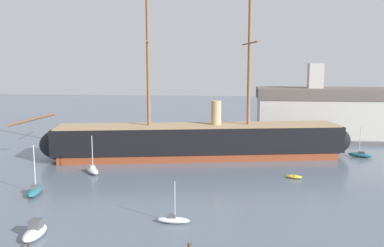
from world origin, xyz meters
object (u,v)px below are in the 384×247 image
Objects in this scene: tall_ship at (199,141)px; motorboat_foreground_left at (35,232)px; dockside_warehouse_right at (345,114)px; sailboat_mid_left at (35,190)px; motorboat_distant_centre at (216,138)px; sailboat_alongside_bow at (93,170)px; sailboat_near_centre at (173,220)px; sailboat_far_right at (360,155)px; dinghy_alongside_stern at (294,177)px.

tall_ship reaches higher than motorboat_foreground_left.
dockside_warehouse_right is (31.58, 23.02, 2.65)m from tall_ship.
sailboat_mid_left is (-6.71, 13.37, -0.06)m from motorboat_foreground_left.
sailboat_alongside_bow is at bearing -121.45° from motorboat_distant_centre.
dockside_warehouse_right is (51.33, 47.05, 5.32)m from sailboat_mid_left.
tall_ship is 12.17× the size of motorboat_distant_centre.
sailboat_near_centre is 25.24m from sailboat_alongside_bow.
motorboat_foreground_left is 14.96m from sailboat_mid_left.
motorboat_foreground_left is 0.89× the size of sailboat_near_centre.
sailboat_far_right is (29.92, 3.95, -2.75)m from tall_ship.
motorboat_distant_centre is at bearing 58.55° from sailboat_alongside_bow.
dinghy_alongside_stern is at bearing 18.24° from sailboat_mid_left.
sailboat_mid_left is 0.15× the size of dockside_warehouse_right.
tall_ship is at bearing 70.79° from motorboat_foreground_left.
dinghy_alongside_stern is at bearing -131.12° from sailboat_far_right.
tall_ship is 10.23× the size of sailboat_alongside_bow.
tall_ship reaches higher than sailboat_mid_left.
tall_ship is at bearing -143.91° from dockside_warehouse_right.
motorboat_distant_centre is at bearing 82.50° from tall_ship.
tall_ship is at bearing -97.50° from motorboat_distant_centre.
dinghy_alongside_stern is 0.50× the size of motorboat_distant_centre.
sailboat_mid_left reaches higher than motorboat_foreground_left.
sailboat_alongside_bow reaches higher than motorboat_foreground_left.
sailboat_mid_left is (-19.74, -24.02, -2.68)m from tall_ship.
motorboat_foreground_left is at bearing -138.92° from dinghy_alongside_stern.
sailboat_mid_left is 1.30× the size of motorboat_distant_centre.
motorboat_foreground_left is at bearing -83.44° from sailboat_alongside_bow.
dockside_warehouse_right is at bearing 42.51° from sailboat_mid_left.
motorboat_foreground_left is 14.22m from sailboat_near_centre.
motorboat_distant_centre is (-13.47, 29.28, 0.43)m from dinghy_alongside_stern.
sailboat_mid_left is at bearing 116.67° from motorboat_foreground_left.
tall_ship is 1.42× the size of dockside_warehouse_right.
dockside_warehouse_right is (44.61, 60.42, 5.27)m from motorboat_foreground_left.
sailboat_alongside_bow is 48.71m from sailboat_far_right.
sailboat_near_centre is 0.78× the size of sailboat_alongside_bow.
motorboat_foreground_left is 59.61m from sailboat_far_right.
sailboat_near_centre is at bearing -22.16° from sailboat_mid_left.
tall_ship reaches higher than dockside_warehouse_right.
sailboat_alongside_bow is at bearing -179.42° from dinghy_alongside_stern.
motorboat_distant_centre reaches higher than dinghy_alongside_stern.
sailboat_alongside_bow is 2.39× the size of dinghy_alongside_stern.
sailboat_near_centre is 0.71× the size of sailboat_mid_left.
sailboat_far_right is 0.13× the size of dockside_warehouse_right.
motorboat_foreground_left is 56.43m from motorboat_distant_centre.
dockside_warehouse_right is (47.45, 35.69, 5.37)m from sailboat_alongside_bow.
dinghy_alongside_stern is at bearing 41.08° from motorboat_foreground_left.
dockside_warehouse_right reaches higher than sailboat_far_right.
sailboat_far_right reaches higher than motorboat_foreground_left.
dinghy_alongside_stern is (28.73, 25.05, -0.34)m from motorboat_foreground_left.
sailboat_mid_left is 1.16× the size of sailboat_far_right.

